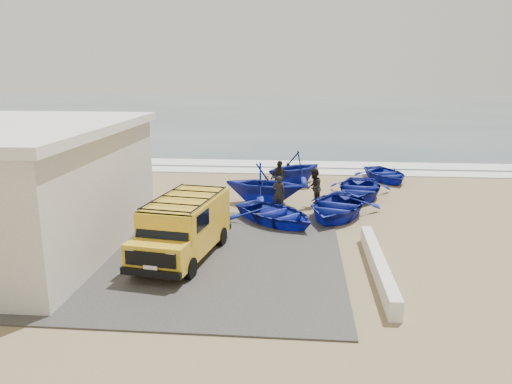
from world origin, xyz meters
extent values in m
plane|color=#907953|center=(0.00, 0.00, 0.00)|extent=(160.00, 160.00, 0.00)
cube|color=#423F3C|center=(-2.00, -2.00, 0.03)|extent=(12.00, 10.00, 0.05)
cube|color=#385166|center=(0.00, 56.00, 0.00)|extent=(180.00, 88.00, 0.01)
cube|color=white|center=(0.00, 12.00, 0.03)|extent=(180.00, 1.60, 0.06)
cube|color=white|center=(0.00, 14.50, 0.02)|extent=(180.00, 2.20, 0.04)
cube|color=black|center=(-3.55, -0.50, 2.60)|extent=(0.08, 0.70, 0.90)
cube|color=silver|center=(5.00, -3.00, 0.28)|extent=(0.35, 6.00, 0.55)
cube|color=gold|center=(-1.07, -1.87, 1.11)|extent=(2.37, 3.93, 1.56)
cube|color=gold|center=(-1.43, -4.11, 0.76)|extent=(1.91, 1.13, 0.85)
cube|color=black|center=(-1.36, -3.67, 1.51)|extent=(1.68, 0.58, 0.68)
cube|color=black|center=(-1.50, -4.55, 0.85)|extent=(1.52, 0.32, 0.43)
cube|color=black|center=(-1.51, -4.57, 0.44)|extent=(1.83, 0.42, 0.21)
cube|color=black|center=(-1.08, -1.91, 1.97)|extent=(2.23, 3.64, 0.06)
cylinder|color=black|center=(-2.20, -3.60, 0.33)|extent=(0.31, 0.69, 0.66)
cylinder|color=black|center=(-1.73, -0.70, 0.33)|extent=(0.31, 0.69, 0.66)
cylinder|color=black|center=(-0.54, -3.87, 0.33)|extent=(0.31, 0.69, 0.66)
cylinder|color=black|center=(-0.07, -0.97, 0.33)|extent=(0.31, 0.69, 0.66)
imported|color=#132199|center=(1.67, 1.74, 0.40)|extent=(4.70, 4.68, 0.80)
imported|color=#132199|center=(4.17, 2.96, 0.46)|extent=(4.37, 5.17, 0.91)
imported|color=#132199|center=(0.98, 4.74, 0.94)|extent=(4.05, 3.66, 1.88)
imported|color=#132199|center=(5.45, 6.28, 0.44)|extent=(3.62, 4.63, 0.87)
imported|color=#132199|center=(2.29, 8.91, 0.88)|extent=(4.40, 4.34, 1.76)
imported|color=#132199|center=(7.30, 10.09, 0.38)|extent=(3.60, 4.29, 0.76)
imported|color=black|center=(1.72, 3.59, 0.78)|extent=(0.57, 0.37, 1.55)
imported|color=black|center=(3.24, 4.48, 0.86)|extent=(0.80, 0.94, 1.72)
imported|color=black|center=(1.61, 6.30, 0.86)|extent=(1.03, 0.99, 1.72)
camera|label=1|loc=(2.59, -17.26, 6.02)|focal=35.00mm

